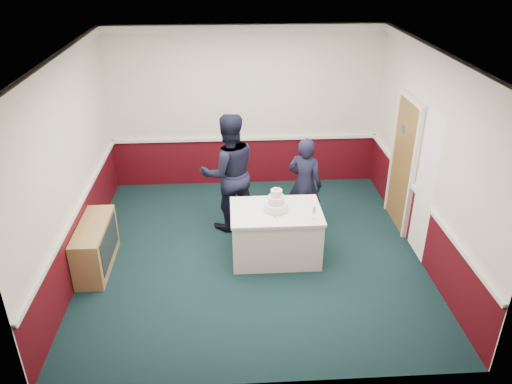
{
  "coord_description": "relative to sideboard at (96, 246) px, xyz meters",
  "views": [
    {
      "loc": [
        -0.34,
        -6.36,
        4.31
      ],
      "look_at": [
        0.04,
        -0.1,
        1.1
      ],
      "focal_mm": 35.0,
      "sensor_mm": 36.0,
      "label": 1
    }
  ],
  "objects": [
    {
      "name": "champagne_flute",
      "position": [
        3.11,
        -0.16,
        0.58
      ],
      "size": [
        0.05,
        0.05,
        0.21
      ],
      "color": "silver",
      "rests_on": "cake_table"
    },
    {
      "name": "person_woman",
      "position": [
        3.15,
        0.95,
        0.43
      ],
      "size": [
        0.68,
        0.6,
        1.57
      ],
      "primitive_type": "imported",
      "rotation": [
        0.0,
        0.0,
        2.66
      ],
      "color": "black",
      "rests_on": "ground"
    },
    {
      "name": "cake_knife",
      "position": [
        2.58,
        -0.08,
        0.44
      ],
      "size": [
        0.06,
        0.22,
        0.0
      ],
      "primitive_type": "cube",
      "rotation": [
        0.0,
        0.0,
        0.21
      ],
      "color": "silver",
      "rests_on": "cake_table"
    },
    {
      "name": "cake_table",
      "position": [
        2.61,
        0.12,
        0.05
      ],
      "size": [
        1.32,
        0.92,
        0.79
      ],
      "color": "white",
      "rests_on": "ground"
    },
    {
      "name": "ground",
      "position": [
        2.28,
        0.21,
        -0.35
      ],
      "size": [
        5.0,
        5.0,
        0.0
      ],
      "primitive_type": "plane",
      "color": "#132E2D",
      "rests_on": "ground"
    },
    {
      "name": "sideboard",
      "position": [
        0.0,
        0.0,
        0.0
      ],
      "size": [
        0.41,
        1.2,
        0.7
      ],
      "color": "tan",
      "rests_on": "ground"
    },
    {
      "name": "person_man",
      "position": [
        1.94,
        1.05,
        0.62
      ],
      "size": [
        1.09,
        0.94,
        1.95
      ],
      "primitive_type": "imported",
      "rotation": [
        0.0,
        0.0,
        3.38
      ],
      "color": "black",
      "rests_on": "ground"
    },
    {
      "name": "wedding_cake",
      "position": [
        2.61,
        0.12,
        0.55
      ],
      "size": [
        0.35,
        0.35,
        0.36
      ],
      "color": "white",
      "rests_on": "cake_table"
    },
    {
      "name": "room_shell",
      "position": [
        2.36,
        0.82,
        1.62
      ],
      "size": [
        5.0,
        5.0,
        3.0
      ],
      "color": "silver",
      "rests_on": "ground"
    }
  ]
}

